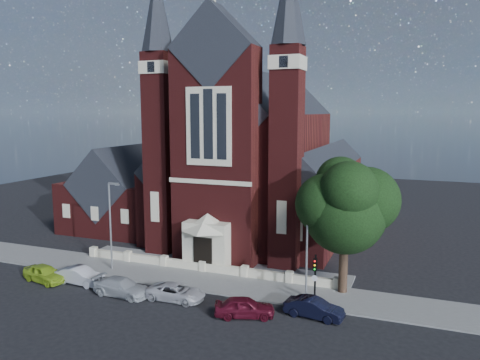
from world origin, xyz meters
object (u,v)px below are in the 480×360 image
(street_tree, at_px, (346,208))
(car_white_suv, at_px, (176,292))
(church, at_px, (262,163))
(car_lime_van, at_px, (45,273))
(parish_hall, at_px, (126,196))
(car_navy, at_px, (314,308))
(traffic_signal, at_px, (315,274))
(car_silver_b, at_px, (122,287))
(street_lamp_left, at_px, (111,221))
(car_dark_red, at_px, (245,307))
(street_lamp_right, at_px, (308,240))
(car_silver_a, at_px, (80,276))

(street_tree, height_order, car_white_suv, street_tree)
(church, relative_size, car_lime_van, 8.13)
(parish_hall, distance_m, car_navy, 32.49)
(traffic_signal, height_order, car_navy, traffic_signal)
(church, bearing_deg, car_silver_b, -98.59)
(car_silver_b, height_order, car_navy, car_silver_b)
(street_lamp_left, distance_m, car_lime_van, 6.96)
(church, distance_m, car_dark_red, 25.88)
(car_white_suv, distance_m, car_navy, 10.53)
(church, relative_size, car_dark_red, 8.24)
(car_white_suv, bearing_deg, street_tree, -64.86)
(street_lamp_right, height_order, car_silver_a, street_lamp_right)
(street_lamp_right, xyz_separation_m, car_silver_a, (-18.38, -3.89, -3.88))
(traffic_signal, relative_size, car_silver_b, 0.84)
(car_white_suv, xyz_separation_m, car_navy, (10.51, 0.77, 0.05))
(street_lamp_right, bearing_deg, car_lime_van, -168.03)
(car_silver_a, relative_size, car_silver_b, 0.91)
(car_navy, bearing_deg, street_lamp_left, 86.99)
(church, relative_size, car_navy, 8.39)
(parish_hall, distance_m, car_dark_red, 29.76)
(car_dark_red, bearing_deg, traffic_signal, -71.37)
(street_lamp_right, height_order, car_white_suv, street_lamp_right)
(traffic_signal, bearing_deg, street_lamp_right, 120.01)
(street_tree, relative_size, car_silver_b, 2.24)
(street_tree, height_order, street_lamp_right, street_tree)
(car_silver_a, bearing_deg, street_lamp_left, -2.78)
(parish_hall, height_order, car_lime_van, parish_hall)
(car_lime_van, bearing_deg, car_silver_b, -79.59)
(church, xyz_separation_m, traffic_signal, (11.00, -20.52, -5.60))
(street_lamp_left, height_order, car_silver_a, street_lamp_left)
(church, distance_m, parish_hall, 17.26)
(church, bearing_deg, street_lamp_right, -61.96)
(street_lamp_left, height_order, car_navy, street_lamp_left)
(car_silver_b, bearing_deg, church, -5.78)
(car_silver_a, bearing_deg, parish_hall, 26.14)
(car_lime_van, xyz_separation_m, car_navy, (22.80, 1.32, -0.05))
(street_lamp_left, distance_m, car_silver_a, 5.51)
(car_silver_b, bearing_deg, car_navy, -81.42)
(street_lamp_left, xyz_separation_m, car_silver_b, (4.33, -4.76, -3.91))
(church, bearing_deg, street_lamp_left, -112.66)
(parish_hall, xyz_separation_m, street_lamp_left, (8.09, -14.00, 0.59))
(street_tree, height_order, car_dark_red, street_tree)
(car_dark_red, bearing_deg, car_navy, -89.58)
(car_dark_red, distance_m, car_navy, 4.87)
(car_lime_van, distance_m, car_white_suv, 12.30)
(church, height_order, street_lamp_right, church)
(car_silver_b, bearing_deg, street_lamp_right, -68.01)
(street_lamp_left, bearing_deg, car_navy, -9.58)
(church, distance_m, street_tree, 21.38)
(car_silver_a, height_order, car_navy, car_silver_a)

